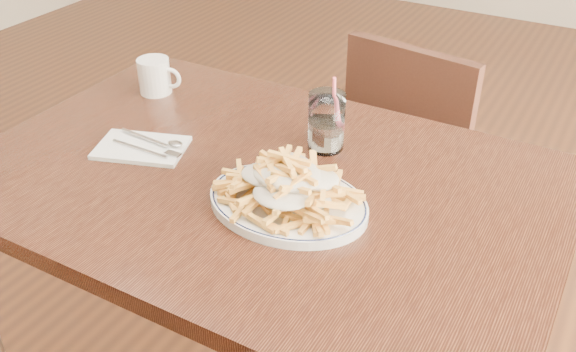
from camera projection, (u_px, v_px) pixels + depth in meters
The scene contains 8 objects.
table at pixel (261, 206), 1.35m from camera, with size 1.20×0.80×0.75m.
chair_far at pixel (416, 153), 1.92m from camera, with size 0.44×0.44×0.83m.
fries_plate at pixel (288, 202), 1.20m from camera, with size 0.37×0.34×0.02m.
loaded_fries at pixel (288, 180), 1.18m from camera, with size 0.30×0.27×0.08m.
napkin at pixel (141, 148), 1.39m from camera, with size 0.19×0.12×0.01m, color silver.
cutlery at pixel (142, 144), 1.39m from camera, with size 0.19×0.06×0.01m.
water_glass at pixel (326, 125), 1.37m from camera, with size 0.08×0.08×0.17m.
coffee_mug at pixel (155, 76), 1.61m from camera, with size 0.11×0.08×0.09m.
Camera 1 is at (0.59, -0.93, 1.45)m, focal length 40.00 mm.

